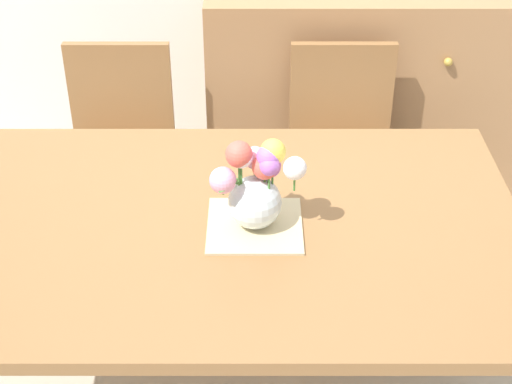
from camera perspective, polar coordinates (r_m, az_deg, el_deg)
name	(u,v)px	position (r m, az deg, el deg)	size (l,w,h in m)	color
dining_table	(223,243)	(2.28, -2.48, -3.80)	(1.77, 1.12, 0.76)	olive
chair_left	(122,141)	(3.17, -9.94, 3.76)	(0.42, 0.42, 0.90)	olive
chair_right	(343,141)	(3.14, 6.47, 3.78)	(0.42, 0.42, 0.90)	olive
dresser	(364,98)	(3.54, 8.06, 6.94)	(1.40, 0.47, 1.00)	#9E7047
placemat	(256,226)	(2.21, 0.00, -2.51)	(0.27, 0.27, 0.01)	#CCB789
flower_vase	(257,184)	(2.13, 0.11, 0.59)	(0.27, 0.20, 0.28)	silver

